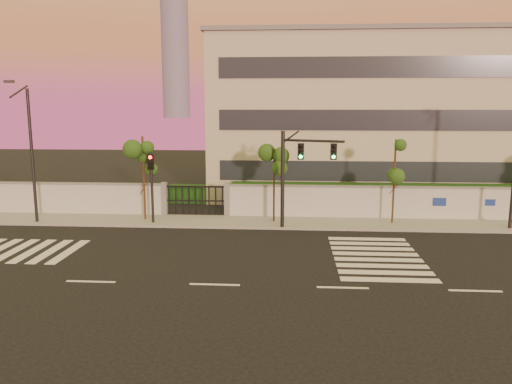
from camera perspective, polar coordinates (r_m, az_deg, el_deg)
ground at (r=20.02m, az=-4.75°, el=-10.52°), size 120.00×120.00×0.00m
sidewalk at (r=30.00m, az=-1.76°, el=-3.44°), size 60.00×3.00×0.15m
perimeter_wall at (r=31.24m, az=-1.31°, el=-1.03°), size 60.00×0.36×2.20m
hedge_row at (r=33.90m, az=0.90°, el=-0.61°), size 41.00×4.25×1.80m
institutional_building at (r=41.01m, az=12.59°, el=8.47°), size 24.40×12.40×12.25m
distant_skyscraper at (r=311.09m, az=-9.34°, el=19.87°), size 16.00×16.00×118.00m
road_markings at (r=23.79m, az=-7.19°, el=-7.22°), size 57.00×7.62×0.02m
street_tree_c at (r=30.55m, az=-12.72°, el=3.66°), size 1.55×1.23×5.17m
street_tree_d at (r=29.37m, az=2.12°, el=2.66°), size 1.40×1.12×4.47m
street_tree_e at (r=30.05m, az=15.62°, el=3.26°), size 1.44×1.14×5.04m
traffic_signal_main at (r=27.89m, az=4.52°, el=2.75°), size 3.46×1.29×5.59m
traffic_signal_secondary at (r=29.69m, az=-11.85°, el=1.46°), size 0.34×0.33×4.32m
streetlight_west at (r=31.73m, az=-24.41°, el=4.50°), size 0.50×2.00×8.31m
fire_hydrant at (r=31.75m, az=27.10°, el=-3.31°), size 0.26×0.25×0.66m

